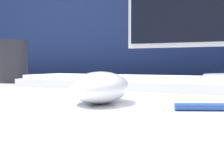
% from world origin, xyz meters
% --- Properties ---
extents(partition_panel, '(5.00, 0.03, 1.18)m').
position_xyz_m(partition_panel, '(0.00, 0.65, 0.59)').
color(partition_panel, navy).
rests_on(partition_panel, ground_plane).
extents(computer_mouse_near, '(0.09, 0.12, 0.04)m').
position_xyz_m(computer_mouse_near, '(0.08, -0.13, 0.76)').
color(computer_mouse_near, white).
rests_on(computer_mouse_near, desk).
extents(keyboard, '(0.46, 0.15, 0.02)m').
position_xyz_m(keyboard, '(0.03, 0.09, 0.75)').
color(keyboard, white).
rests_on(keyboard, desk).
extents(mug, '(0.08, 0.08, 0.10)m').
position_xyz_m(mug, '(-0.31, 0.14, 0.79)').
color(mug, '#232328').
rests_on(mug, desk).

